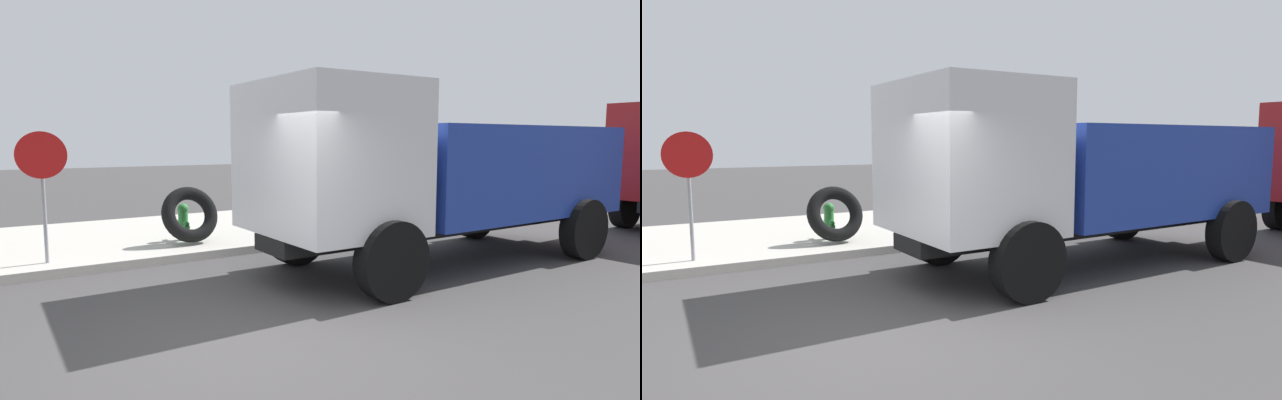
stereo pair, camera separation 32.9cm
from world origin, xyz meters
TOP-DOWN VIEW (x-y plane):
  - ground_plane at (0.00, 0.00)m, footprint 80.00×80.00m
  - sidewalk_curb at (0.00, 6.50)m, footprint 36.00×5.00m
  - fire_hydrant at (0.88, 5.29)m, footprint 0.22×0.50m
  - loose_tire at (0.89, 4.89)m, footprint 1.18×0.76m
  - stop_sign at (-1.64, 4.52)m, footprint 0.76×0.08m
  - dump_truck_blue at (4.22, 1.59)m, footprint 7.04×2.89m

SIDE VIEW (x-z plane):
  - ground_plane at x=0.00m, z-range 0.00..0.00m
  - sidewalk_curb at x=0.00m, z-range 0.00..0.15m
  - fire_hydrant at x=0.88m, z-range 0.17..0.92m
  - loose_tire at x=0.89m, z-range 0.15..1.29m
  - dump_truck_blue at x=4.22m, z-range 0.11..3.11m
  - stop_sign at x=-1.64m, z-range 0.57..2.72m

